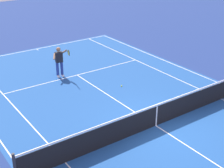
{
  "coord_description": "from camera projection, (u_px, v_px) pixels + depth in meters",
  "views": [
    {
      "loc": [
        -8.36,
        8.06,
        7.09
      ],
      "look_at": [
        2.72,
        0.25,
        0.9
      ],
      "focal_mm": 53.13,
      "sensor_mm": 36.0,
      "label": 1
    }
  ],
  "objects": [
    {
      "name": "tennis_player_near",
      "position": [
        59.0,
        60.0,
        17.61
      ],
      "size": [
        1.15,
        0.76,
        1.7
      ],
      "color": "navy",
      "rests_on": "ground_plane"
    },
    {
      "name": "court_line_markings",
      "position": [
        156.0,
        125.0,
        13.39
      ],
      "size": [
        23.85,
        11.05,
        0.01
      ],
      "color": "white",
      "rests_on": "ground_plane"
    },
    {
      "name": "court_slab",
      "position": [
        156.0,
        126.0,
        13.39
      ],
      "size": [
        24.2,
        11.4,
        0.0
      ],
      "primitive_type": "cube",
      "color": "#1E4C93",
      "rests_on": "ground_plane"
    },
    {
      "name": "tennis_net",
      "position": [
        156.0,
        115.0,
        13.19
      ],
      "size": [
        0.1,
        11.7,
        1.08
      ],
      "color": "#2D2D33",
      "rests_on": "ground_plane"
    },
    {
      "name": "tennis_ball",
      "position": [
        122.0,
        86.0,
        16.77
      ],
      "size": [
        0.07,
        0.07,
        0.07
      ],
      "primitive_type": "sphere",
      "color": "#CCE01E",
      "rests_on": "ground_plane"
    },
    {
      "name": "ground_plane",
      "position": [
        156.0,
        126.0,
        13.39
      ],
      "size": [
        60.0,
        60.0,
        0.0
      ],
      "primitive_type": "plane",
      "color": "navy"
    }
  ]
}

